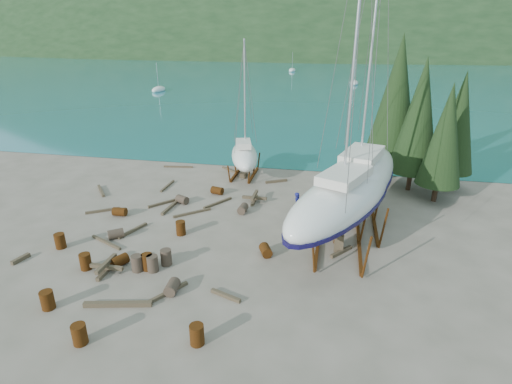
% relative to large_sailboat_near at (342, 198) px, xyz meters
% --- Properties ---
extents(ground, '(600.00, 600.00, 0.00)m').
position_rel_large_sailboat_near_xyz_m(ground, '(-7.23, -2.08, -2.92)').
color(ground, '#645C4F').
rests_on(ground, ground).
extents(bay_water, '(700.00, 700.00, 0.00)m').
position_rel_large_sailboat_near_xyz_m(bay_water, '(-7.23, 312.92, -2.91)').
color(bay_water, '#1C6C8D').
rests_on(bay_water, ground).
extents(far_hill, '(800.00, 360.00, 110.00)m').
position_rel_large_sailboat_near_xyz_m(far_hill, '(-7.23, 317.92, -2.92)').
color(far_hill, black).
rests_on(far_hill, ground).
extents(far_house_left, '(6.60, 5.60, 5.60)m').
position_rel_large_sailboat_near_xyz_m(far_house_left, '(-67.23, 187.92, 0.01)').
color(far_house_left, beige).
rests_on(far_house_left, ground).
extents(far_house_center, '(6.60, 5.60, 5.60)m').
position_rel_large_sailboat_near_xyz_m(far_house_center, '(-27.23, 187.92, 0.01)').
color(far_house_center, beige).
rests_on(far_house_center, ground).
extents(far_house_right, '(6.60, 5.60, 5.60)m').
position_rel_large_sailboat_near_xyz_m(far_house_right, '(22.77, 187.92, 0.01)').
color(far_house_right, beige).
rests_on(far_house_right, ground).
extents(cypress_near_right, '(3.60, 3.60, 10.00)m').
position_rel_large_sailboat_near_xyz_m(cypress_near_right, '(5.27, 9.92, 2.87)').
color(cypress_near_right, black).
rests_on(cypress_near_right, ground).
extents(cypress_mid_right, '(3.06, 3.06, 8.50)m').
position_rel_large_sailboat_near_xyz_m(cypress_mid_right, '(6.77, 7.92, 2.00)').
color(cypress_mid_right, black).
rests_on(cypress_mid_right, ground).
extents(cypress_back_left, '(4.14, 4.14, 11.50)m').
position_rel_large_sailboat_near_xyz_m(cypress_back_left, '(3.77, 11.92, 3.74)').
color(cypress_back_left, black).
rests_on(cypress_back_left, ground).
extents(cypress_far_right, '(3.24, 3.24, 9.00)m').
position_rel_large_sailboat_near_xyz_m(cypress_far_right, '(8.27, 10.92, 2.29)').
color(cypress_far_right, black).
rests_on(cypress_far_right, ground).
extents(moored_boat_left, '(2.00, 5.00, 6.05)m').
position_rel_large_sailboat_near_xyz_m(moored_boat_left, '(-37.23, 57.92, -2.53)').
color(moored_boat_left, white).
rests_on(moored_boat_left, ground).
extents(moored_boat_mid, '(2.00, 5.00, 6.05)m').
position_rel_large_sailboat_near_xyz_m(moored_boat_mid, '(2.77, 77.92, -2.53)').
color(moored_boat_mid, white).
rests_on(moored_boat_mid, ground).
extents(moored_boat_far, '(2.00, 5.00, 6.05)m').
position_rel_large_sailboat_near_xyz_m(moored_boat_far, '(-15.23, 107.92, -2.53)').
color(moored_boat_far, white).
rests_on(moored_boat_far, ground).
extents(large_sailboat_near, '(7.77, 11.87, 18.12)m').
position_rel_large_sailboat_near_xyz_m(large_sailboat_near, '(0.00, 0.00, 0.00)').
color(large_sailboat_near, white).
rests_on(large_sailboat_near, ground).
extents(large_sailboat_far, '(6.86, 12.44, 18.89)m').
position_rel_large_sailboat_near_xyz_m(large_sailboat_far, '(1.02, 3.34, 0.16)').
color(large_sailboat_far, white).
rests_on(large_sailboat_far, ground).
extents(small_sailboat_shore, '(3.95, 7.23, 11.05)m').
position_rel_large_sailboat_near_xyz_m(small_sailboat_shore, '(-8.05, 10.59, -1.09)').
color(small_sailboat_shore, white).
rests_on(small_sailboat_shore, ground).
extents(worker, '(0.61, 0.75, 1.78)m').
position_rel_large_sailboat_near_xyz_m(worker, '(-2.75, 3.19, -2.03)').
color(worker, navy).
rests_on(worker, ground).
extents(drum_0, '(0.58, 0.58, 0.88)m').
position_rel_large_sailboat_near_xyz_m(drum_0, '(-12.68, -8.47, -2.48)').
color(drum_0, '#623510').
rests_on(drum_0, ground).
extents(drum_1, '(0.64, 0.92, 0.58)m').
position_rel_large_sailboat_near_xyz_m(drum_1, '(-7.70, -6.25, -2.63)').
color(drum_1, '#2D2823').
rests_on(drum_1, ground).
extents(drum_2, '(0.90, 0.61, 0.58)m').
position_rel_large_sailboat_near_xyz_m(drum_2, '(-14.48, 1.07, -2.63)').
color(drum_2, '#623510').
rests_on(drum_2, ground).
extents(drum_3, '(0.58, 0.58, 0.88)m').
position_rel_large_sailboat_near_xyz_m(drum_3, '(-9.98, -10.13, -2.48)').
color(drum_3, '#623510').
rests_on(drum_3, ground).
extents(drum_4, '(0.99, 0.78, 0.58)m').
position_rel_large_sailboat_near_xyz_m(drum_4, '(-9.15, 6.08, -2.63)').
color(drum_4, '#623510').
rests_on(drum_4, ground).
extents(drum_5, '(0.58, 0.58, 0.88)m').
position_rel_large_sailboat_near_xyz_m(drum_5, '(-10.19, -4.87, -2.48)').
color(drum_5, '#2D2823').
rests_on(drum_5, ground).
extents(drum_6, '(0.89, 1.04, 0.58)m').
position_rel_large_sailboat_near_xyz_m(drum_6, '(-3.96, -2.00, -2.63)').
color(drum_6, '#623510').
rests_on(drum_6, ground).
extents(drum_7, '(0.58, 0.58, 0.88)m').
position_rel_large_sailboat_near_xyz_m(drum_7, '(-5.42, -9.22, -2.48)').
color(drum_7, '#623510').
rests_on(drum_7, ground).
extents(drum_8, '(0.58, 0.58, 0.88)m').
position_rel_large_sailboat_near_xyz_m(drum_8, '(-15.62, -3.54, -2.48)').
color(drum_8, '#623510').
rests_on(drum_8, ground).
extents(drum_9, '(1.05, 0.91, 0.58)m').
position_rel_large_sailboat_near_xyz_m(drum_9, '(-11.13, 3.88, -2.63)').
color(drum_9, '#2D2823').
rests_on(drum_9, ground).
extents(drum_10, '(0.58, 0.58, 0.88)m').
position_rel_large_sailboat_near_xyz_m(drum_10, '(-9.73, -4.63, -2.48)').
color(drum_10, '#623510').
rests_on(drum_10, ground).
extents(drum_11, '(0.63, 0.91, 0.58)m').
position_rel_large_sailboat_near_xyz_m(drum_11, '(-6.47, 3.20, -2.63)').
color(drum_11, '#2D2823').
rests_on(drum_11, ground).
extents(drum_12, '(0.92, 1.05, 0.58)m').
position_rel_large_sailboat_near_xyz_m(drum_12, '(-11.34, -4.59, -2.63)').
color(drum_12, '#623510').
rests_on(drum_12, ground).
extents(drum_13, '(0.58, 0.58, 0.88)m').
position_rel_large_sailboat_near_xyz_m(drum_13, '(-12.90, -5.24, -2.48)').
color(drum_13, '#623510').
rests_on(drum_13, ground).
extents(drum_14, '(0.58, 0.58, 0.88)m').
position_rel_large_sailboat_near_xyz_m(drum_14, '(-9.45, -0.65, -2.48)').
color(drum_14, '#623510').
rests_on(drum_14, ground).
extents(drum_15, '(1.05, 1.00, 0.58)m').
position_rel_large_sailboat_near_xyz_m(drum_15, '(-13.10, -1.88, -2.63)').
color(drum_15, '#2D2823').
rests_on(drum_15, ground).
extents(drum_16, '(0.58, 0.58, 0.88)m').
position_rel_large_sailboat_near_xyz_m(drum_16, '(-9.39, -4.73, -2.48)').
color(drum_16, '#2D2823').
rests_on(drum_16, ground).
extents(drum_17, '(0.58, 0.58, 0.88)m').
position_rel_large_sailboat_near_xyz_m(drum_17, '(-8.95, -4.01, -2.48)').
color(drum_17, '#2D2823').
rests_on(drum_17, ground).
extents(timber_0, '(2.68, 0.47, 0.14)m').
position_rel_large_sailboat_near_xyz_m(timber_0, '(-14.49, 11.56, -2.85)').
color(timber_0, brown).
rests_on(timber_0, ground).
extents(timber_1, '(1.21, 1.44, 0.19)m').
position_rel_large_sailboat_near_xyz_m(timber_1, '(0.16, -0.99, -2.82)').
color(timber_1, brown).
rests_on(timber_1, ground).
extents(timber_2, '(1.71, 2.00, 0.19)m').
position_rel_large_sailboat_near_xyz_m(timber_2, '(-18.12, 4.73, -2.83)').
color(timber_2, brown).
rests_on(timber_2, ground).
extents(timber_3, '(2.45, 1.24, 0.15)m').
position_rel_large_sailboat_near_xyz_m(timber_3, '(-13.34, -2.59, -2.84)').
color(timber_3, brown).
rests_on(timber_3, ground).
extents(timber_4, '(1.59, 1.83, 0.17)m').
position_rel_large_sailboat_near_xyz_m(timber_4, '(-12.44, 3.43, -2.83)').
color(timber_4, brown).
rests_on(timber_4, ground).
extents(timber_5, '(1.39, 2.05, 0.16)m').
position_rel_large_sailboat_near_xyz_m(timber_5, '(-7.89, -6.48, -2.84)').
color(timber_5, brown).
rests_on(timber_5, ground).
extents(timber_6, '(1.73, 1.07, 0.19)m').
position_rel_large_sailboat_near_xyz_m(timber_6, '(-5.12, 9.52, -2.82)').
color(timber_6, brown).
rests_on(timber_6, ground).
extents(timber_7, '(1.60, 0.74, 0.17)m').
position_rel_large_sailboat_near_xyz_m(timber_7, '(-5.12, -6.12, -2.83)').
color(timber_7, brown).
rests_on(timber_7, ground).
extents(timber_8, '(0.33, 2.23, 0.19)m').
position_rel_large_sailboat_near_xyz_m(timber_8, '(-11.64, 2.74, -2.82)').
color(timber_8, brown).
rests_on(timber_8, ground).
extents(timber_9, '(1.76, 1.49, 0.15)m').
position_rel_large_sailboat_near_xyz_m(timber_9, '(-9.65, 11.59, -2.84)').
color(timber_9, brown).
rests_on(timber_9, ground).
extents(timber_10, '(1.52, 2.26, 0.16)m').
position_rel_large_sailboat_near_xyz_m(timber_10, '(-8.58, 4.27, -2.84)').
color(timber_10, brown).
rests_on(timber_10, ground).
extents(timber_11, '(2.14, 1.89, 0.15)m').
position_rel_large_sailboat_near_xyz_m(timber_11, '(-9.80, 2.31, -2.84)').
color(timber_11, brown).
rests_on(timber_11, ground).
extents(timber_12, '(0.93, 2.19, 0.17)m').
position_rel_large_sailboat_near_xyz_m(timber_12, '(-12.52, -0.92, -2.83)').
color(timber_12, brown).
rests_on(timber_12, ground).
extents(timber_13, '(0.44, 1.07, 0.22)m').
position_rel_large_sailboat_near_xyz_m(timber_13, '(-16.87, -5.22, -2.81)').
color(timber_13, brown).
rests_on(timber_13, ground).
extents(timber_15, '(0.18, 2.46, 0.15)m').
position_rel_large_sailboat_near_xyz_m(timber_15, '(-13.51, 6.77, -2.84)').
color(timber_15, brown).
rests_on(timber_15, ground).
extents(timber_16, '(3.04, 0.89, 0.23)m').
position_rel_large_sailboat_near_xyz_m(timber_16, '(-9.71, -7.73, -2.80)').
color(timber_16, brown).
rests_on(timber_16, ground).
extents(timber_17, '(1.98, 1.37, 0.16)m').
position_rel_large_sailboat_near_xyz_m(timber_17, '(-15.98, 1.42, -2.84)').
color(timber_17, brown).
rests_on(timber_17, ground).
extents(timber_pile_fore, '(1.80, 1.80, 0.60)m').
position_rel_large_sailboat_near_xyz_m(timber_pile_fore, '(-11.68, -5.30, -2.62)').
color(timber_pile_fore, brown).
rests_on(timber_pile_fore, ground).
extents(timber_pile_aft, '(1.80, 1.80, 0.60)m').
position_rel_large_sailboat_near_xyz_m(timber_pile_aft, '(-6.08, 5.22, -2.62)').
color(timber_pile_aft, brown).
rests_on(timber_pile_aft, ground).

